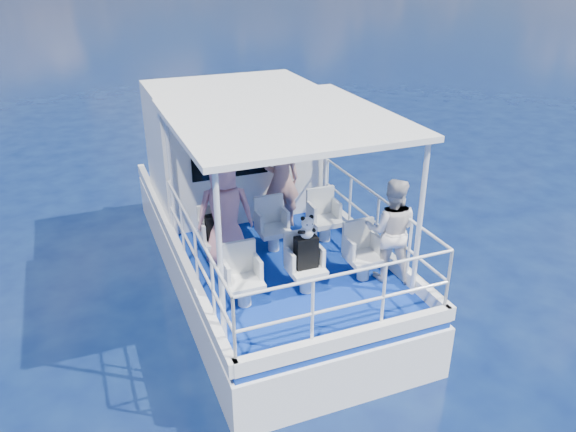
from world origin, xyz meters
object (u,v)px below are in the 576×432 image
Objects in this scene: passenger_stbd_aft at (391,230)px; backpack_center at (306,252)px; panda at (307,227)px; passenger_port_fwd at (225,213)px.

backpack_center is at bearing 26.28° from passenger_stbd_aft.
panda is at bearing 27.11° from passenger_stbd_aft.
panda is (-1.25, 0.10, 0.23)m from passenger_stbd_aft.
passenger_port_fwd is at bearing 124.72° from panda.
passenger_stbd_aft reaches higher than panda.
backpack_center is (0.80, -1.14, -0.24)m from passenger_port_fwd.
passenger_port_fwd is 1.11× the size of passenger_stbd_aft.
backpack_center is 1.41× the size of panda.
panda reaches higher than backpack_center.
passenger_stbd_aft is at bearing 161.17° from passenger_port_fwd.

